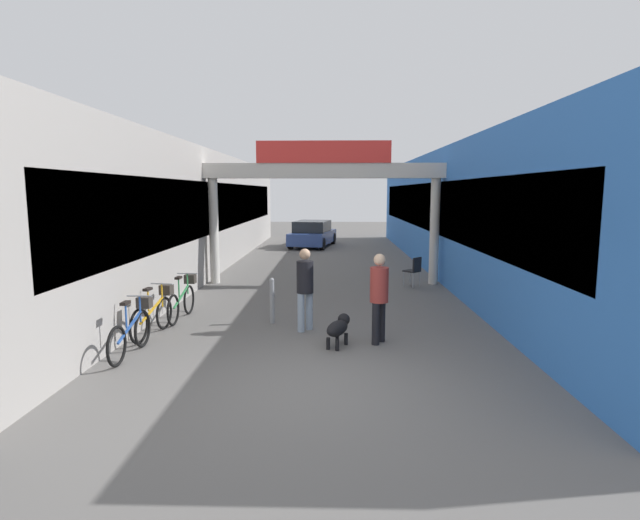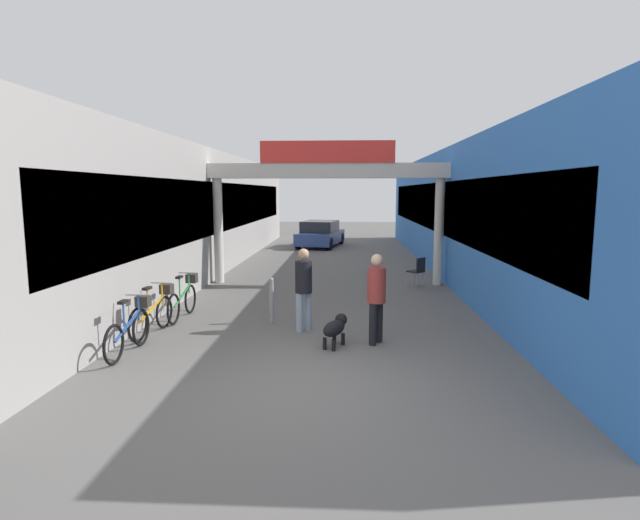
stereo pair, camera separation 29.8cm
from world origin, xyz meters
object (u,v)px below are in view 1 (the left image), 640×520
at_px(bicycle_green_third, 183,299).
at_px(pedestrian_with_dog, 379,292).
at_px(cafe_chair_black_nearer, 414,269).
at_px(dog_on_leash, 339,327).
at_px(bollard_post_metal, 272,300).
at_px(pedestrian_companion, 305,284).
at_px(bicycle_orange_second, 155,313).
at_px(parked_car_blue, 313,234).
at_px(bicycle_blue_nearest, 133,330).

bearing_deg(bicycle_green_third, pedestrian_with_dog, -22.43).
bearing_deg(cafe_chair_black_nearer, pedestrian_with_dog, -105.51).
height_order(dog_on_leash, bollard_post_metal, bollard_post_metal).
relative_size(pedestrian_with_dog, dog_on_leash, 2.12).
bearing_deg(dog_on_leash, pedestrian_with_dog, 15.59).
xyz_separation_m(pedestrian_with_dog, cafe_chair_black_nearer, (1.54, 5.56, -0.42)).
xyz_separation_m(pedestrian_with_dog, pedestrian_companion, (-1.41, 0.81, -0.00)).
bearing_deg(pedestrian_with_dog, bollard_post_metal, 147.66).
distance_m(bicycle_orange_second, bollard_post_metal, 2.39).
bearing_deg(pedestrian_with_dog, bicycle_green_third, 157.57).
bearing_deg(parked_car_blue, bicycle_green_third, -98.79).
xyz_separation_m(pedestrian_with_dog, bollard_post_metal, (-2.15, 1.36, -0.46)).
relative_size(bicycle_blue_nearest, parked_car_blue, 0.40).
height_order(bicycle_orange_second, bollard_post_metal, bollard_post_metal).
distance_m(bollard_post_metal, parked_car_blue, 15.13).
xyz_separation_m(dog_on_leash, bicycle_orange_second, (-3.60, 0.65, 0.09)).
relative_size(bicycle_blue_nearest, bollard_post_metal, 1.72).
bearing_deg(bicycle_orange_second, bollard_post_metal, 22.61).
xyz_separation_m(pedestrian_companion, bicycle_green_third, (-2.76, 0.91, -0.52)).
distance_m(pedestrian_companion, bollard_post_metal, 1.03).
height_order(pedestrian_with_dog, cafe_chair_black_nearer, pedestrian_with_dog).
bearing_deg(dog_on_leash, bollard_post_metal, 131.84).
xyz_separation_m(dog_on_leash, bicycle_green_third, (-3.43, 1.93, 0.09)).
height_order(pedestrian_with_dog, bollard_post_metal, pedestrian_with_dog).
distance_m(bicycle_blue_nearest, parked_car_blue, 17.40).
distance_m(bicycle_blue_nearest, bicycle_green_third, 2.48).
height_order(bicycle_green_third, parked_car_blue, parked_car_blue).
relative_size(pedestrian_with_dog, pedestrian_companion, 1.00).
xyz_separation_m(bicycle_blue_nearest, bicycle_orange_second, (-0.04, 1.19, 0.00)).
xyz_separation_m(dog_on_leash, cafe_chair_black_nearer, (2.29, 5.77, 0.19)).
bearing_deg(bicycle_orange_second, cafe_chair_black_nearer, 40.98).
height_order(pedestrian_with_dog, bicycle_orange_second, pedestrian_with_dog).
bearing_deg(bollard_post_metal, pedestrian_companion, -36.73).
bearing_deg(bicycle_green_third, bollard_post_metal, -10.16).
xyz_separation_m(pedestrian_companion, bicycle_orange_second, (-2.94, -0.37, -0.52)).
relative_size(pedestrian_companion, parked_car_blue, 0.39).
distance_m(bicycle_green_third, bollard_post_metal, 2.06).
relative_size(bicycle_blue_nearest, cafe_chair_black_nearer, 1.90).
xyz_separation_m(pedestrian_companion, bollard_post_metal, (-0.74, 0.55, -0.46)).
height_order(bollard_post_metal, parked_car_blue, parked_car_blue).
bearing_deg(pedestrian_with_dog, cafe_chair_black_nearer, 74.49).
bearing_deg(bicycle_orange_second, pedestrian_with_dog, -5.80).
bearing_deg(pedestrian_with_dog, parked_car_blue, 96.54).
distance_m(dog_on_leash, bollard_post_metal, 2.11).
distance_m(bicycle_orange_second, parked_car_blue, 16.23).
bearing_deg(cafe_chair_black_nearer, bollard_post_metal, -131.29).
height_order(bicycle_green_third, bollard_post_metal, bollard_post_metal).
height_order(cafe_chair_black_nearer, parked_car_blue, parked_car_blue).
bearing_deg(pedestrian_with_dog, pedestrian_companion, 150.14).
relative_size(dog_on_leash, bollard_post_metal, 0.80).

